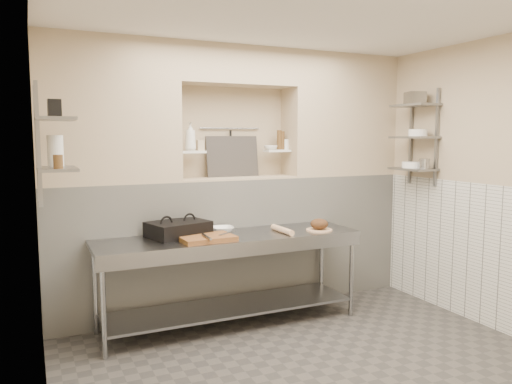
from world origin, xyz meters
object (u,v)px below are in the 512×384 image
panini_press (178,229)px  mixing_bowl (223,229)px  jug_left (55,151)px  bowl_alcove (271,148)px  cutting_board (207,238)px  rolling_pin (282,230)px  bottle_soap (190,137)px  prep_table (230,262)px  bread_loaf (319,224)px

panini_press → mixing_bowl: bearing=-9.5°
jug_left → bowl_alcove: bearing=13.1°
cutting_board → mixing_bowl: mixing_bowl is taller
mixing_bowl → rolling_pin: size_ratio=0.56×
bottle_soap → panini_press: bearing=-123.8°
panini_press → jug_left: 1.32m
cutting_board → prep_table: bearing=22.4°
prep_table → rolling_pin: size_ratio=6.69×
prep_table → panini_press: size_ratio=4.09×
cutting_board → bowl_alcove: (0.99, 0.68, 0.81)m
rolling_pin → bowl_alcove: (0.18, 0.64, 0.81)m
cutting_board → jug_left: 1.51m
rolling_pin → bottle_soap: bottle_soap is taller
cutting_board → bowl_alcove: 1.45m
rolling_pin → bottle_soap: 1.34m
cutting_board → jug_left: size_ratio=1.92×
panini_press → bowl_alcove: (1.18, 0.40, 0.76)m
mixing_bowl → jug_left: jug_left is taller
cutting_board → mixing_bowl: size_ratio=2.28×
rolling_pin → panini_press: bearing=166.7°
cutting_board → rolling_pin: 0.81m
rolling_pin → bowl_alcove: 1.05m
cutting_board → bowl_alcove: size_ratio=3.27×
panini_press → rolling_pin: bearing=-29.6°
cutting_board → bread_loaf: bread_loaf is taller
panini_press → rolling_pin: panini_press is taller
prep_table → mixing_bowl: 0.36m
rolling_pin → mixing_bowl: bearing=150.7°
panini_press → jug_left: jug_left is taller
prep_table → bowl_alcove: size_ratio=17.16×
mixing_bowl → jug_left: size_ratio=0.85×
rolling_pin → bottle_soap: (-0.76, 0.61, 0.93)m
rolling_pin → bread_loaf: bread_loaf is taller
prep_table → jug_left: bearing=178.7°
bottle_soap → mixing_bowl: bearing=-53.6°
prep_table → cutting_board: cutting_board is taller
cutting_board → bottle_soap: size_ratio=1.70×
prep_table → cutting_board: 0.41m
bread_loaf → bottle_soap: size_ratio=0.62×
panini_press → cutting_board: size_ratio=1.28×
mixing_bowl → bottle_soap: bottle_soap is taller
rolling_pin → cutting_board: bearing=-177.5°
cutting_board → bread_loaf: (1.21, -0.02, 0.05)m
panini_press → bowl_alcove: 1.46m
mixing_bowl → bowl_alcove: (0.71, 0.35, 0.81)m
prep_table → bottle_soap: bottle_soap is taller
rolling_pin → bottle_soap: bearing=141.2°
bread_loaf → jug_left: (-2.47, 0.17, 0.77)m
prep_table → rolling_pin: rolling_pin is taller
cutting_board → mixing_bowl: (0.28, 0.33, 0.00)m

